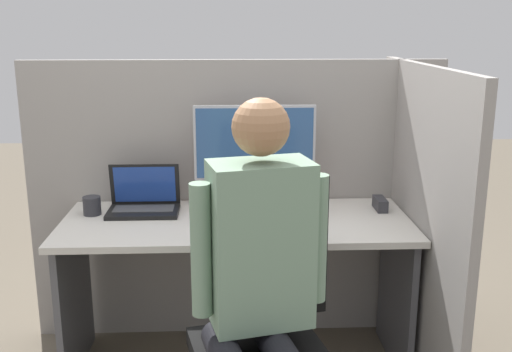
{
  "coord_description": "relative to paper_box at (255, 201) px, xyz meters",
  "views": [
    {
      "loc": [
        -0.02,
        -2.3,
        1.63
      ],
      "look_at": [
        0.08,
        0.16,
        0.99
      ],
      "focal_mm": 42.0,
      "sensor_mm": 36.0,
      "label": 1
    }
  ],
  "objects": [
    {
      "name": "pen_cup",
      "position": [
        -0.77,
        -0.06,
        0.0
      ],
      "size": [
        0.08,
        0.08,
        0.09
      ],
      "color": "#28282D",
      "rests_on": "desk"
    },
    {
      "name": "stapler",
      "position": [
        0.61,
        -0.05,
        -0.01
      ],
      "size": [
        0.05,
        0.13,
        0.06
      ],
      "color": "#2D2D33",
      "rests_on": "desk"
    },
    {
      "name": "person",
      "position": [
        -0.03,
        -0.95,
        0.03
      ],
      "size": [
        0.47,
        0.5,
        1.4
      ],
      "color": "black",
      "rests_on": "ground"
    },
    {
      "name": "desk",
      "position": [
        -0.09,
        -0.17,
        -0.21
      ],
      "size": [
        1.61,
        0.65,
        0.74
      ],
      "color": "beige",
      "rests_on": "ground"
    },
    {
      "name": "paper_box",
      "position": [
        0.0,
        0.0,
        0.0
      ],
      "size": [
        0.33,
        0.2,
        0.08
      ],
      "color": "red",
      "rests_on": "desk"
    },
    {
      "name": "office_chair",
      "position": [
        0.01,
        -0.79,
        -0.23
      ],
      "size": [
        0.55,
        0.6,
        1.06
      ],
      "color": "black",
      "rests_on": "ground"
    },
    {
      "name": "cubicle_panel_back",
      "position": [
        -0.09,
        0.17,
        -0.06
      ],
      "size": [
        2.11,
        0.04,
        1.45
      ],
      "color": "gray",
      "rests_on": "ground"
    },
    {
      "name": "carrot_toy",
      "position": [
        -0.07,
        -0.39,
        -0.02
      ],
      "size": [
        0.05,
        0.14,
        0.05
      ],
      "color": "orange",
      "rests_on": "desk"
    },
    {
      "name": "laptop",
      "position": [
        -0.53,
        -0.03,
        0.01
      ],
      "size": [
        0.34,
        0.21,
        0.22
      ],
      "color": "black",
      "rests_on": "desk"
    },
    {
      "name": "monitor",
      "position": [
        0.0,
        0.0,
        0.27
      ],
      "size": [
        0.58,
        0.19,
        0.43
      ],
      "color": "#B2B2B7",
      "rests_on": "paper_box"
    },
    {
      "name": "mouse",
      "position": [
        -0.25,
        -0.26,
        -0.02
      ],
      "size": [
        0.06,
        0.04,
        0.03
      ],
      "color": "gray",
      "rests_on": "desk"
    },
    {
      "name": "cubicle_panel_right",
      "position": [
        0.74,
        -0.24,
        -0.06
      ],
      "size": [
        0.04,
        1.28,
        1.45
      ],
      "color": "gray",
      "rests_on": "ground"
    }
  ]
}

